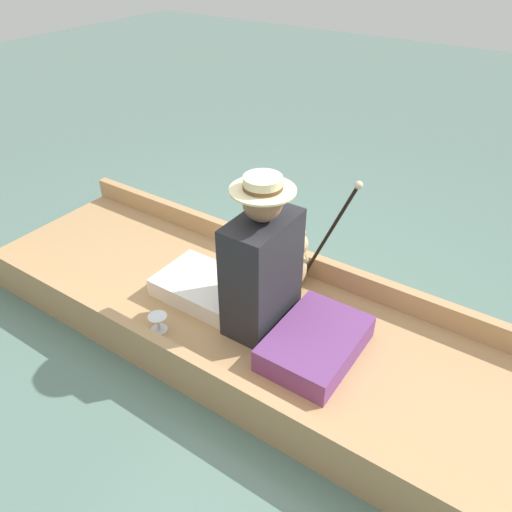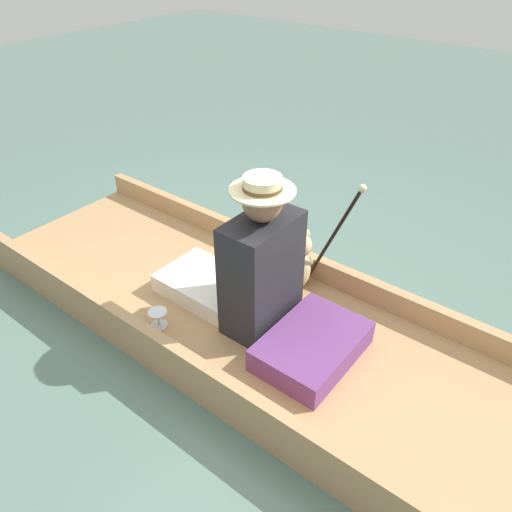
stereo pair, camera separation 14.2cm
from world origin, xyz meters
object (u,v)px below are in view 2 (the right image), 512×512
object	(u,v)px
wine_glass	(158,316)
walking_cane	(338,229)
seated_person	(248,269)
teddy_bear	(298,262)

from	to	relation	value
wine_glass	walking_cane	world-z (taller)	walking_cane
seated_person	teddy_bear	world-z (taller)	seated_person
teddy_bear	wine_glass	bearing A→B (deg)	152.07
teddy_bear	walking_cane	distance (m)	0.32
wine_glass	walking_cane	xyz separation A→B (m)	(0.82, -0.57, 0.36)
teddy_bear	wine_glass	distance (m)	0.84
seated_person	wine_glass	xyz separation A→B (m)	(-0.37, 0.32, -0.24)
wine_glass	teddy_bear	bearing A→B (deg)	-27.93
seated_person	walking_cane	size ratio (longest dim) A/B	1.17
teddy_bear	wine_glass	size ratio (longest dim) A/B	3.74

